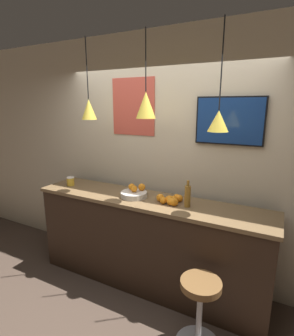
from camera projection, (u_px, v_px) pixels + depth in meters
ground_plane at (123, 312)px, 2.70m from camera, size 14.00×14.00×0.00m
back_wall at (162, 159)px, 3.15m from camera, size 8.00×0.06×2.90m
service_counter at (147, 242)px, 3.03m from camera, size 2.71×0.57×1.07m
bar_stool at (200, 304)px, 2.23m from camera, size 0.40×0.40×0.65m
fruit_bowl at (134, 193)px, 2.96m from camera, size 0.30×0.30×0.14m
orange_pile at (171, 200)px, 2.76m from camera, size 0.27×0.22×0.09m
juice_bottle at (188, 196)px, 2.65m from camera, size 0.06×0.06×0.28m
spread_jar at (70, 181)px, 3.37m from camera, size 0.10×0.10×0.11m
pendant_lamp_left at (89, 109)px, 2.98m from camera, size 0.17×0.17×0.89m
pendant_lamp_middle at (146, 105)px, 2.64m from camera, size 0.20×0.20×0.86m
pendant_lamp_right at (218, 120)px, 2.34m from camera, size 0.19×0.19×0.96m
mounted_tv at (229, 121)px, 2.65m from camera, size 0.68×0.04×0.49m
wall_poster at (133, 107)px, 3.15m from camera, size 0.58×0.01×0.68m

